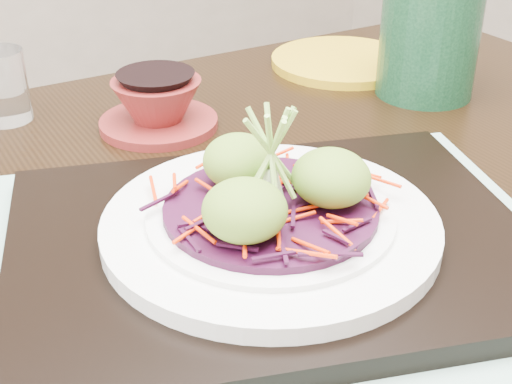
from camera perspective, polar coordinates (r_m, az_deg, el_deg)
dining_table at (r=0.73m, az=-1.19°, el=-8.14°), size 1.32×0.95×0.77m
placemat at (r=0.60m, az=1.13°, el=-5.01°), size 0.61×0.55×0.00m
serving_tray at (r=0.60m, az=1.15°, el=-4.07°), size 0.52×0.47×0.02m
white_plate at (r=0.59m, az=1.16°, el=-2.53°), size 0.28×0.28×0.02m
cabbage_bed at (r=0.58m, az=1.18°, el=-1.35°), size 0.18×0.18×0.01m
carrot_julienne at (r=0.58m, az=1.19°, el=-0.62°), size 0.21×0.21×0.01m
guacamole_scoops at (r=0.57m, az=1.25°, el=0.78°), size 0.15×0.14×0.05m
scallion_garnish at (r=0.56m, az=1.23°, el=2.72°), size 0.06×0.06×0.10m
water_glass at (r=0.89m, az=-19.67°, el=7.99°), size 0.07×0.07×0.09m
terracotta_bowl_set at (r=0.84m, az=-7.87°, el=6.79°), size 0.18×0.18×0.06m
yellow_plate at (r=1.05m, az=6.93°, el=10.34°), size 0.23×0.23×0.01m
green_jar at (r=0.94m, az=13.68°, el=11.78°), size 0.15×0.15×0.14m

